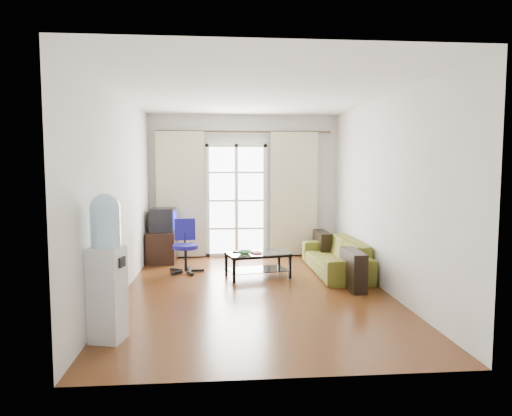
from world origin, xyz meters
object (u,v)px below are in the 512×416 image
Objects in this scene: sofa at (336,256)px; water_cooler at (107,264)px; task_chair at (186,257)px; coffee_table at (258,261)px; crt_tv at (162,220)px; tv_stand at (162,246)px.

water_cooler is (-2.99, -2.65, 0.49)m from sofa.
coffee_table is at bearing -27.45° from task_chair.
coffee_table is 2.16× the size of crt_tv.
sofa is 4.03m from water_cooler.
tv_stand is 0.51× the size of water_cooler.
coffee_table is 1.21× the size of task_chair.
task_chair reaches higher than coffee_table.
tv_stand is at bearing 140.93° from coffee_table.
tv_stand is (-1.62, 1.32, 0.03)m from coffee_table.
crt_tv is at bearing -111.31° from sofa.
task_chair is at bearing -58.60° from crt_tv.
coffee_table is at bearing -82.23° from sofa.
tv_stand is at bearing 111.78° from task_chair.
sofa is 1.28× the size of water_cooler.
water_cooler is at bearing -90.83° from tv_stand.
sofa is at bearing -12.64° from task_chair.
crt_tv reaches higher than task_chair.
tv_stand is 1.56× the size of crt_tv.
sofa is 3.88× the size of crt_tv.
sofa is 1.30m from coffee_table.
crt_tv is 0.56× the size of task_chair.
crt_tv is at bearing -79.34° from tv_stand.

